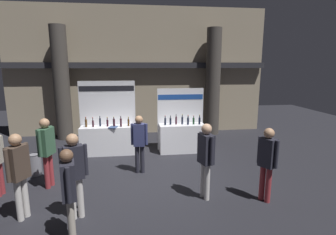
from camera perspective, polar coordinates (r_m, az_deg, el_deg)
ground_plane at (r=7.55m, az=-4.85°, el=-12.49°), size 24.00×24.00×0.00m
hall_colonnade at (r=11.72m, az=-6.22°, el=9.47°), size 11.25×1.10×5.52m
exhibitor_booth_0 at (r=9.36m, az=-12.89°, el=-4.01°), size 1.93×0.73×2.51m
exhibitor_booth_1 at (r=9.37m, az=2.98°, el=-3.88°), size 1.67×0.66×2.24m
trash_bin at (r=8.38m, az=-27.06°, el=-9.05°), size 0.39×0.39×0.61m
visitor_1 at (r=6.27m, az=20.74°, el=-8.40°), size 0.36×0.45×1.70m
visitor_2 at (r=7.45m, az=-6.24°, el=-4.88°), size 0.47×0.26×1.67m
visitor_3 at (r=4.90m, az=-20.74°, el=-14.07°), size 0.31×0.54×1.68m
visitor_4 at (r=5.53m, az=-19.69°, el=-10.54°), size 0.50×0.33×1.76m
visitor_5 at (r=7.17m, az=-24.89°, el=-5.70°), size 0.34×0.56×1.78m
visitor_6 at (r=6.03m, az=8.23°, el=-7.94°), size 0.34×0.51×1.77m
visitor_7 at (r=5.96m, az=-29.73°, el=-9.71°), size 0.36×0.50×1.76m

